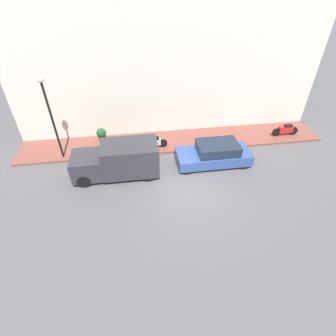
{
  "coord_description": "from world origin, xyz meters",
  "views": [
    {
      "loc": [
        -9.79,
        2.47,
        9.26
      ],
      "look_at": [
        1.18,
        0.86,
        0.6
      ],
      "focal_mm": 28.0,
      "sensor_mm": 36.0,
      "label": 1
    }
  ],
  "objects_px": {
    "parked_car": "(214,154)",
    "potted_plant": "(102,135)",
    "delivery_van": "(117,160)",
    "streetlamp": "(48,105)",
    "motorcycle_red": "(286,130)",
    "scooter_silver": "(153,142)"
  },
  "relations": [
    {
      "from": "delivery_van",
      "to": "parked_car",
      "type": "bearing_deg",
      "value": -87.51
    },
    {
      "from": "delivery_van",
      "to": "potted_plant",
      "type": "relative_size",
      "value": 4.65
    },
    {
      "from": "motorcycle_red",
      "to": "streetlamp",
      "type": "relative_size",
      "value": 0.37
    },
    {
      "from": "parked_car",
      "to": "potted_plant",
      "type": "relative_size",
      "value": 4.28
    },
    {
      "from": "parked_car",
      "to": "motorcycle_red",
      "type": "distance_m",
      "value": 5.94
    },
    {
      "from": "parked_car",
      "to": "motorcycle_red",
      "type": "height_order",
      "value": "parked_car"
    },
    {
      "from": "motorcycle_red",
      "to": "scooter_silver",
      "type": "height_order",
      "value": "motorcycle_red"
    },
    {
      "from": "delivery_van",
      "to": "scooter_silver",
      "type": "bearing_deg",
      "value": -44.43
    },
    {
      "from": "potted_plant",
      "to": "parked_car",
      "type": "bearing_deg",
      "value": -115.06
    },
    {
      "from": "scooter_silver",
      "to": "streetlamp",
      "type": "bearing_deg",
      "value": 91.94
    },
    {
      "from": "scooter_silver",
      "to": "potted_plant",
      "type": "distance_m",
      "value": 3.37
    },
    {
      "from": "delivery_van",
      "to": "scooter_silver",
      "type": "xyz_separation_m",
      "value": [
        2.19,
        -2.14,
        -0.44
      ]
    },
    {
      "from": "parked_car",
      "to": "delivery_van",
      "type": "xyz_separation_m",
      "value": [
        -0.24,
        5.49,
        0.33
      ]
    },
    {
      "from": "delivery_van",
      "to": "scooter_silver",
      "type": "distance_m",
      "value": 3.09
    },
    {
      "from": "parked_car",
      "to": "potted_plant",
      "type": "height_order",
      "value": "parked_car"
    },
    {
      "from": "delivery_van",
      "to": "motorcycle_red",
      "type": "bearing_deg",
      "value": -77.76
    },
    {
      "from": "delivery_van",
      "to": "streetlamp",
      "type": "xyz_separation_m",
      "value": [
        2.0,
        3.3,
        2.49
      ]
    },
    {
      "from": "motorcycle_red",
      "to": "streetlamp",
      "type": "distance_m",
      "value": 14.63
    },
    {
      "from": "scooter_silver",
      "to": "streetlamp",
      "type": "distance_m",
      "value": 6.18
    },
    {
      "from": "parked_car",
      "to": "delivery_van",
      "type": "distance_m",
      "value": 5.51
    },
    {
      "from": "streetlamp",
      "to": "potted_plant",
      "type": "xyz_separation_m",
      "value": [
        1.29,
        -2.27,
        -2.77
      ]
    },
    {
      "from": "streetlamp",
      "to": "potted_plant",
      "type": "relative_size",
      "value": 4.93
    }
  ]
}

